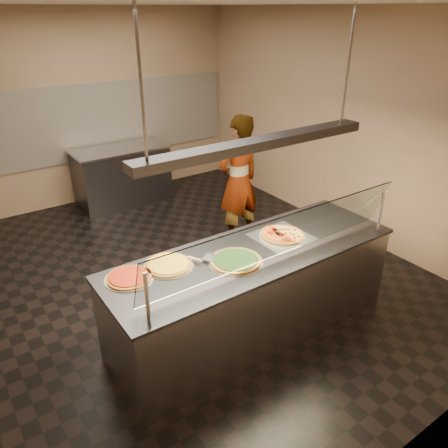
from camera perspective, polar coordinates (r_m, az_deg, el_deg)
ground at (r=5.48m, az=-4.75°, el=-6.44°), size 5.00×6.00×0.02m
ceiling at (r=4.61m, az=-6.30°, el=26.94°), size 5.00×6.00×0.02m
wall_back at (r=7.53m, az=-17.25°, el=14.12°), size 5.00×0.02×3.00m
wall_front at (r=2.86m, az=26.41°, el=-7.28°), size 5.00×0.02×3.00m
wall_right at (r=6.40m, az=14.94°, el=12.39°), size 0.02×6.00×3.00m
tile_band at (r=7.54m, az=-16.97°, el=12.61°), size 4.90×0.02×1.20m
serving_counter at (r=4.32m, az=3.77°, el=-8.87°), size 2.87×0.94×0.93m
sneeze_guard at (r=3.70m, az=7.39°, el=-1.71°), size 2.63×0.18×0.54m
perforated_tray at (r=4.34m, az=7.56°, el=-1.60°), size 0.53×0.53×0.01m
half_pizza_pepperoni at (r=4.26m, az=6.56°, el=-1.64°), size 0.23×0.43×0.05m
half_pizza_sausage at (r=4.39m, az=8.57°, el=-1.01°), size 0.23×0.43×0.04m
pizza_spinach at (r=3.88m, az=1.51°, el=-4.78°), size 0.49×0.49×0.03m
pizza_cheese at (r=3.86m, az=-7.33°, el=-5.25°), size 0.44×0.44×0.03m
pizza_tomato at (r=3.74m, az=-12.33°, el=-6.82°), size 0.41×0.41×0.03m
pizza_spatula at (r=3.90m, az=-3.07°, el=-4.43°), size 0.26×0.20×0.02m
prep_table at (r=7.47m, az=-13.13°, el=6.23°), size 1.51×0.74×0.93m
worker at (r=5.84m, az=1.93°, el=5.63°), size 0.67×0.46×1.77m
heat_lamp_housing at (r=3.67m, az=4.46°, el=10.41°), size 2.30×0.18×0.08m
lamp_rod_left at (r=3.03m, az=-10.78°, el=17.23°), size 0.02×0.02×1.01m
lamp_rod_right at (r=4.26m, az=15.91°, el=19.26°), size 0.02×0.02×1.01m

